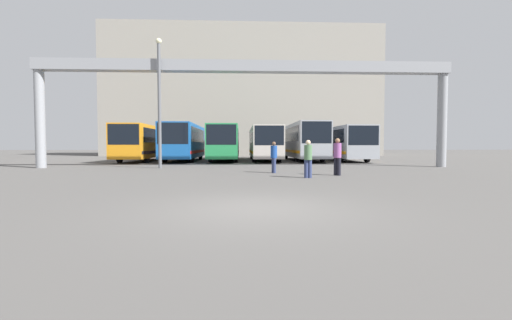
{
  "coord_description": "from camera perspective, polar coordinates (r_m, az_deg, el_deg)",
  "views": [
    {
      "loc": [
        -0.33,
        -7.6,
        1.42
      ],
      "look_at": [
        0.81,
        18.33,
        0.3
      ],
      "focal_mm": 24.0,
      "sensor_mm": 36.0,
      "label": 1
    }
  ],
  "objects": [
    {
      "name": "pedestrian_far_center",
      "position": [
        16.5,
        13.41,
        0.7
      ],
      "size": [
        0.36,
        0.36,
        1.75
      ],
      "rotation": [
        0.0,
        0.0,
        2.29
      ],
      "color": "black",
      "rests_on": "ground"
    },
    {
      "name": "building_backdrop",
      "position": [
        51.88,
        -2.16,
        10.67
      ],
      "size": [
        37.86,
        12.0,
        17.65
      ],
      "color": "gray",
      "rests_on": "ground"
    },
    {
      "name": "ground_plane",
      "position": [
        7.73,
        -0.02,
        -8.08
      ],
      "size": [
        200.0,
        200.0,
        0.0
      ],
      "primitive_type": "plane",
      "color": "#514F4C"
    },
    {
      "name": "bus_slot_2",
      "position": [
        32.13,
        -5.17,
        3.12
      ],
      "size": [
        2.5,
        12.38,
        3.1
      ],
      "color": "#268C4C",
      "rests_on": "ground"
    },
    {
      "name": "bus_slot_1",
      "position": [
        31.58,
        -11.87,
        3.2
      ],
      "size": [
        2.56,
        10.51,
        3.22
      ],
      "color": "#1959A5",
      "rests_on": "ground"
    },
    {
      "name": "bus_slot_4",
      "position": [
        32.56,
        7.74,
        3.34
      ],
      "size": [
        2.53,
        12.26,
        3.35
      ],
      "color": "#999EA5",
      "rests_on": "ground"
    },
    {
      "name": "lamp_post",
      "position": [
        22.13,
        -15.81,
        9.94
      ],
      "size": [
        0.36,
        0.36,
        7.94
      ],
      "color": "#595B60",
      "rests_on": "ground"
    },
    {
      "name": "pedestrian_near_left",
      "position": [
        14.99,
        8.67,
        0.36
      ],
      "size": [
        0.34,
        0.34,
        1.65
      ],
      "rotation": [
        0.0,
        0.0,
        6.22
      ],
      "color": "navy",
      "rests_on": "ground"
    },
    {
      "name": "pedestrian_near_center",
      "position": [
        17.55,
        2.99,
        0.61
      ],
      "size": [
        0.33,
        0.33,
        1.6
      ],
      "rotation": [
        0.0,
        0.0,
        4.91
      ],
      "color": "navy",
      "rests_on": "ground"
    },
    {
      "name": "bus_slot_5",
      "position": [
        32.46,
        14.39,
        2.98
      ],
      "size": [
        2.61,
        10.31,
        3.04
      ],
      "color": "#999EA5",
      "rests_on": "ground"
    },
    {
      "name": "bus_slot_0",
      "position": [
        32.31,
        -18.28,
        3.01
      ],
      "size": [
        2.55,
        10.38,
        3.11
      ],
      "color": "orange",
      "rests_on": "ground"
    },
    {
      "name": "overhead_gantry",
      "position": [
        22.38,
        -1.66,
        13.37
      ],
      "size": [
        26.34,
        0.8,
        6.77
      ],
      "color": "gray",
      "rests_on": "ground"
    },
    {
      "name": "bus_slot_3",
      "position": [
        32.18,
        1.32,
        3.05
      ],
      "size": [
        2.47,
        12.4,
        3.02
      ],
      "color": "beige",
      "rests_on": "ground"
    }
  ]
}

